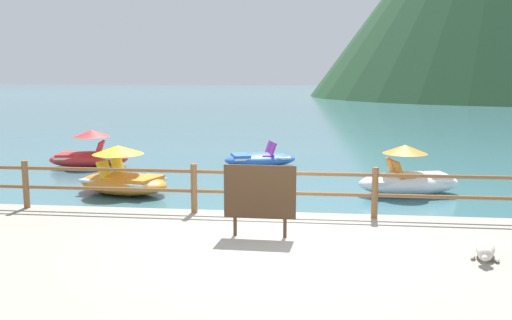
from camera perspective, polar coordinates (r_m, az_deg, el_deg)
ground_plane at (r=48.66m, az=5.76°, el=5.31°), size 200.00×200.00×0.00m
promenade_dock at (r=7.00m, az=0.66°, el=-15.08°), size 28.00×8.00×0.40m
dock_railing at (r=10.34m, az=2.79°, el=-2.65°), size 23.92×0.12×0.95m
sign_board at (r=8.95m, az=0.40°, el=-3.44°), size 1.18×0.09×1.19m
dog_resting at (r=8.71m, az=22.65°, el=-8.61°), size 0.48×1.04×0.26m
pedal_boat_0 at (r=14.47m, az=-13.61°, el=-1.80°), size 2.77×2.04×1.24m
pedal_boat_1 at (r=18.19m, az=0.39°, el=0.10°), size 2.64×1.91×0.82m
pedal_boat_2 at (r=18.90m, az=-16.91°, el=0.49°), size 2.73×1.72×1.23m
pedal_boat_3 at (r=14.49m, az=15.51°, el=-1.86°), size 2.80×1.74×1.28m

